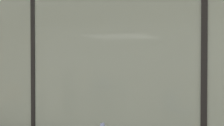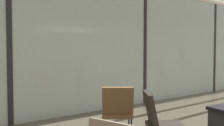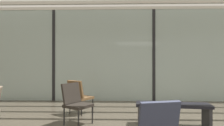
{
  "view_description": "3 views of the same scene",
  "coord_description": "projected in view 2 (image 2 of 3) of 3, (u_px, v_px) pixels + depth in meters",
  "views": [
    {
      "loc": [
        3.88,
        0.56,
        1.66
      ],
      "look_at": [
        1.24,
        6.57,
        1.55
      ],
      "focal_mm": 43.0,
      "sensor_mm": 36.0,
      "label": 1
    },
    {
      "loc": [
        -4.36,
        0.55,
        1.36
      ],
      "look_at": [
        0.1,
        6.9,
        1.06
      ],
      "focal_mm": 36.11,
      "sensor_mm": 36.0,
      "label": 2
    },
    {
      "loc": [
        -1.27,
        -1.6,
        1.29
      ],
      "look_at": [
        -1.52,
        7.76,
        1.33
      ],
      "focal_mm": 31.16,
      "sensor_mm": 36.0,
      "label": 3
    }
  ],
  "objects": [
    {
      "name": "glass_curtain_wall",
      "position": [
        144.0,
        46.0,
        6.3
      ],
      "size": [
        14.0,
        0.08,
        3.19
      ],
      "primitive_type": "cube",
      "color": "#A3B7B2",
      "rests_on": "ground"
    },
    {
      "name": "window_mullion_0",
      "position": [
        9.0,
        42.0,
        4.29
      ],
      "size": [
        0.1,
        0.12,
        3.19
      ],
      "primitive_type": "cube",
      "color": "black",
      "rests_on": "ground"
    },
    {
      "name": "window_mullion_1",
      "position": [
        144.0,
        46.0,
        6.3
      ],
      "size": [
        0.1,
        0.12,
        3.19
      ],
      "primitive_type": "cube",
      "color": "black",
      "rests_on": "ground"
    },
    {
      "name": "window_mullion_2",
      "position": [
        214.0,
        48.0,
        8.31
      ],
      "size": [
        0.1,
        0.12,
        3.19
      ],
      "primitive_type": "cube",
      "color": "black",
      "rests_on": "ground"
    },
    {
      "name": "parked_airplane",
      "position": [
        68.0,
        35.0,
        9.53
      ],
      "size": [
        13.99,
        4.35,
        4.35
      ],
      "color": "silver",
      "rests_on": "ground"
    },
    {
      "name": "lounge_chair_1",
      "position": [
        160.0,
        120.0,
        2.95
      ],
      "size": [
        0.7,
        0.69,
        0.87
      ],
      "rotation": [
        0.0,
        0.0,
        0.99
      ],
      "color": "#28231E",
      "rests_on": "ground"
    },
    {
      "name": "lounge_chair_7",
      "position": [
        117.0,
        109.0,
        3.57
      ],
      "size": [
        0.69,
        0.7,
        0.87
      ],
      "rotation": [
        0.0,
        0.0,
        2.55
      ],
      "color": "brown",
      "rests_on": "ground"
    }
  ]
}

